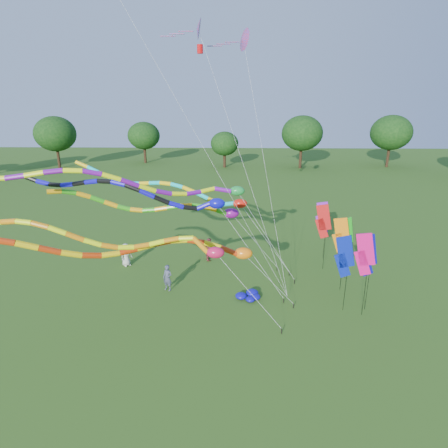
{
  "coord_description": "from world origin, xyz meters",
  "views": [
    {
      "loc": [
        -0.73,
        -16.07,
        11.49
      ],
      "look_at": [
        -1.31,
        4.1,
        4.8
      ],
      "focal_mm": 30.0,
      "sensor_mm": 36.0,
      "label": 1
    }
  ],
  "objects_px": {
    "tube_kite_orange": "(136,241)",
    "person_a": "(126,255)",
    "tube_kite_red": "(157,249)",
    "blue_nylon_heap": "(249,297)",
    "person_b": "(167,278)",
    "person_c": "(209,249)"
  },
  "relations": [
    {
      "from": "tube_kite_orange",
      "to": "person_a",
      "type": "relative_size",
      "value": 7.97
    },
    {
      "from": "tube_kite_red",
      "to": "person_b",
      "type": "bearing_deg",
      "value": 77.42
    },
    {
      "from": "tube_kite_red",
      "to": "tube_kite_orange",
      "type": "bearing_deg",
      "value": -162.78
    },
    {
      "from": "blue_nylon_heap",
      "to": "person_a",
      "type": "height_order",
      "value": "person_a"
    },
    {
      "from": "tube_kite_red",
      "to": "person_c",
      "type": "bearing_deg",
      "value": 60.4
    },
    {
      "from": "blue_nylon_heap",
      "to": "person_c",
      "type": "xyz_separation_m",
      "value": [
        -2.82,
        5.93,
        0.69
      ]
    },
    {
      "from": "person_a",
      "to": "blue_nylon_heap",
      "type": "bearing_deg",
      "value": -73.58
    },
    {
      "from": "tube_kite_red",
      "to": "person_b",
      "type": "height_order",
      "value": "tube_kite_red"
    },
    {
      "from": "blue_nylon_heap",
      "to": "person_c",
      "type": "bearing_deg",
      "value": 115.41
    },
    {
      "from": "tube_kite_red",
      "to": "tube_kite_orange",
      "type": "xyz_separation_m",
      "value": [
        -0.84,
        -0.58,
        0.61
      ]
    },
    {
      "from": "tube_kite_red",
      "to": "person_c",
      "type": "height_order",
      "value": "tube_kite_red"
    },
    {
      "from": "tube_kite_red",
      "to": "person_b",
      "type": "relative_size",
      "value": 8.33
    },
    {
      "from": "blue_nylon_heap",
      "to": "person_a",
      "type": "relative_size",
      "value": 0.72
    },
    {
      "from": "tube_kite_orange",
      "to": "tube_kite_red",
      "type": "bearing_deg",
      "value": 32.56
    },
    {
      "from": "tube_kite_red",
      "to": "blue_nylon_heap",
      "type": "xyz_separation_m",
      "value": [
        4.75,
        3.18,
        -4.38
      ]
    },
    {
      "from": "tube_kite_red",
      "to": "blue_nylon_heap",
      "type": "distance_m",
      "value": 7.2
    },
    {
      "from": "tube_kite_orange",
      "to": "person_b",
      "type": "xyz_separation_m",
      "value": [
        0.46,
        4.82,
        -4.31
      ]
    },
    {
      "from": "person_a",
      "to": "tube_kite_red",
      "type": "bearing_deg",
      "value": -108.36
    },
    {
      "from": "tube_kite_red",
      "to": "person_c",
      "type": "relative_size",
      "value": 8.3
    },
    {
      "from": "tube_kite_orange",
      "to": "person_a",
      "type": "bearing_deg",
      "value": 108.36
    },
    {
      "from": "blue_nylon_heap",
      "to": "tube_kite_red",
      "type": "bearing_deg",
      "value": -146.23
    },
    {
      "from": "blue_nylon_heap",
      "to": "person_c",
      "type": "height_order",
      "value": "person_c"
    }
  ]
}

